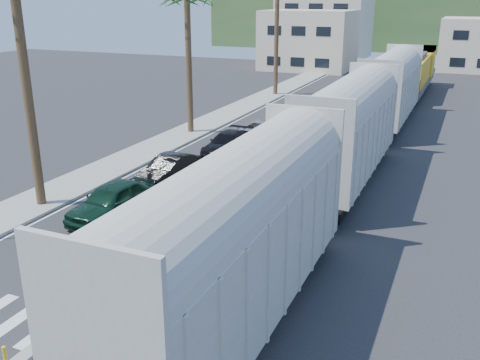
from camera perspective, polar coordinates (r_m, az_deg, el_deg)
name	(u,v)px	position (r m, az deg, el deg)	size (l,w,h in m)	color
ground	(99,301)	(19.17, -14.81, -12.34)	(140.00, 140.00, 0.00)	#28282B
sidewalk	(206,124)	(43.30, -3.60, 6.01)	(3.00, 90.00, 0.15)	gray
rails	(383,132)	(42.14, 15.02, 4.97)	(1.56, 100.00, 0.06)	black
median	(287,151)	(35.60, 5.02, 3.14)	(0.45, 60.00, 0.85)	gray
crosswalk	(58,333)	(17.92, -18.82, -15.18)	(14.00, 2.20, 0.01)	silver
lane_markings	(281,132)	(40.90, 4.40, 5.12)	(9.42, 90.00, 0.01)	silver
freight_train	(369,112)	(34.74, 13.60, 7.07)	(3.00, 60.94, 5.85)	#B0AEA1
buildings	(356,34)	(86.14, 12.26, 14.98)	(38.00, 27.00, 10.00)	beige
hillside	(420,17)	(113.17, 18.65, 16.14)	(80.00, 20.00, 12.00)	#385628
car_lead	(112,201)	(25.37, -13.46, -2.16)	(2.36, 5.06, 1.68)	black
car_second	(169,169)	(29.84, -7.59, 1.19)	(1.81, 4.52, 1.46)	black
car_third	(227,143)	(34.83, -1.36, 3.92)	(2.07, 4.95, 1.43)	black
car_rear	(257,130)	(39.01, 1.84, 5.38)	(2.30, 4.43, 1.19)	#AFB2B5
cyclist	(102,276)	(19.27, -14.51, -9.88)	(1.70, 2.10, 2.12)	#9EA0A5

